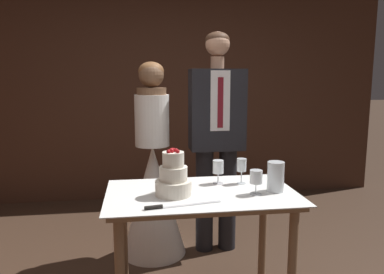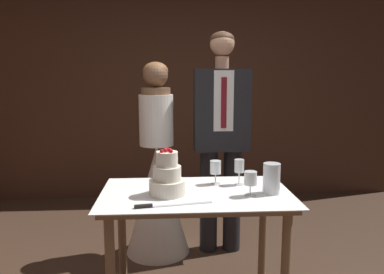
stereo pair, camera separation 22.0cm
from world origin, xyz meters
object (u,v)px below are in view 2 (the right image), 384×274
Objects in this scene: cake_knife at (159,205)px; bride at (157,185)px; tiered_cake at (167,178)px; wine_glass_middle at (215,169)px; groom at (221,132)px; wine_glass_near at (239,167)px; cake_table at (196,209)px; hurricane_candle at (272,179)px; wine_glass_far at (250,179)px.

cake_knife is 0.27× the size of bride.
bride reaches higher than tiered_cake.
groom is at bearing 78.96° from wine_glass_middle.
bride reaches higher than wine_glass_middle.
tiered_cake is at bearing -83.98° from bride.
wine_glass_near is 1.07× the size of wine_glass_middle.
cake_knife is at bearing -131.39° from wine_glass_middle.
cake_table is 0.51m from hurricane_candle.
bride is at bearing 122.77° from wine_glass_far.
wine_glass_near is 0.11× the size of bride.
wine_glass_near is at bearing 95.44° from wine_glass_far.
tiered_cake is 0.98m from groom.
wine_glass_far is at bearing -84.56° from wine_glass_near.
wine_glass_far is (0.18, -0.26, -0.00)m from wine_glass_middle.
wine_glass_far is 0.81× the size of hurricane_candle.
wine_glass_far reaches higher than cake_table.
tiered_cake is (-0.18, -0.03, 0.22)m from cake_table.
hurricane_candle is at bearing -6.26° from cake_table.
bride is at bearing 122.15° from wine_glass_middle.
hurricane_candle is at bearing -34.58° from wine_glass_middle.
cake_table is at bearing 173.74° from hurricane_candle.
groom reaches higher than cake_table.
cake_table is 6.88× the size of wine_glass_near.
tiered_cake is 0.16× the size of groom.
groom is (0.45, 0.85, 0.15)m from tiered_cake.
tiered_cake reaches higher than cake_table.
groom is (0.50, 1.07, 0.25)m from cake_knife.
groom is (0.54, -0.00, 0.45)m from bride.
hurricane_candle reaches higher than wine_glass_near.
cake_knife is 2.74× the size of wine_glass_middle.
groom is at bearing 55.15° from cake_knife.
wine_glass_far is (0.02, -0.24, -0.02)m from wine_glass_near.
tiered_cake is 0.18× the size of bride.
cake_table is at bearing 37.63° from cake_knife.
tiered_cake is at bearing -159.27° from wine_glass_near.
wine_glass_near is at bearing -50.04° from bride.
tiered_cake is 0.38m from wine_glass_middle.
wine_glass_far is 0.08× the size of groom.
bride reaches higher than wine_glass_near.
wine_glass_far is at bearing -6.76° from tiered_cake.
wine_glass_near is (0.48, 0.18, 0.02)m from tiered_cake.
cake_table is 0.73× the size of bride.
tiered_cake is at bearing 67.57° from cake_knife.
hurricane_candle is 0.91m from groom.
wine_glass_middle is 0.85× the size of hurricane_candle.
bride is (-0.73, 0.87, -0.28)m from hurricane_candle.
hurricane_candle is at bearing -77.61° from groom.
bride is at bearing 108.11° from cake_table.
tiered_cake is 0.24m from cake_knife.
hurricane_candle reaches higher than cake_knife.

